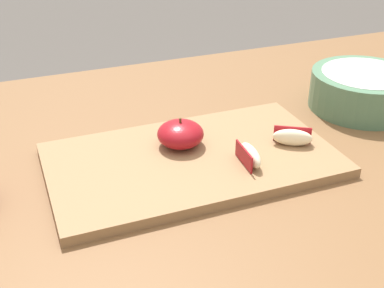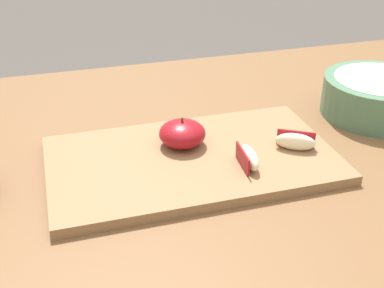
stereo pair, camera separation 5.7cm
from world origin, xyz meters
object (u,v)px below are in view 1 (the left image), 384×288
at_px(apple_half_skin_up, 180,134).
at_px(apple_wedge_right, 250,155).
at_px(apple_wedge_front, 292,137).
at_px(cutting_board, 192,160).
at_px(ceramic_fruit_bowl, 364,89).

xyz_separation_m(apple_half_skin_up, apple_wedge_right, (0.08, -0.09, -0.01)).
xyz_separation_m(apple_half_skin_up, apple_wedge_front, (0.16, -0.06, -0.01)).
distance_m(cutting_board, apple_half_skin_up, 0.05).
distance_m(cutting_board, apple_wedge_front, 0.16).
bearing_deg(ceramic_fruit_bowl, cutting_board, -168.33).
relative_size(apple_wedge_right, ceramic_fruit_bowl, 0.32).
bearing_deg(cutting_board, apple_wedge_right, -35.99).
height_order(apple_half_skin_up, apple_wedge_front, apple_half_skin_up).
xyz_separation_m(cutting_board, ceramic_fruit_bowl, (0.37, 0.08, 0.03)).
height_order(apple_wedge_front, ceramic_fruit_bowl, ceramic_fruit_bowl).
xyz_separation_m(apple_half_skin_up, ceramic_fruit_bowl, (0.37, 0.04, 0.00)).
height_order(apple_wedge_right, ceramic_fruit_bowl, ceramic_fruit_bowl).
xyz_separation_m(cutting_board, apple_wedge_front, (0.16, -0.03, 0.02)).
bearing_deg(cutting_board, apple_half_skin_up, 97.80).
relative_size(cutting_board, apple_half_skin_up, 5.94).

